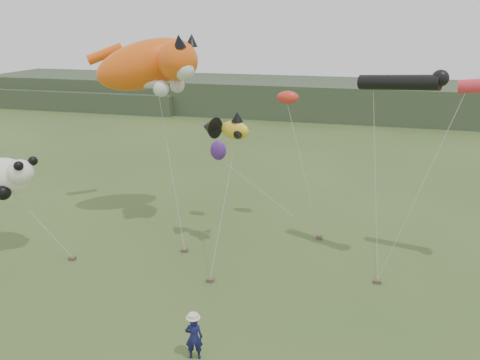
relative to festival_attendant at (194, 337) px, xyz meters
name	(u,v)px	position (x,y,z in m)	size (l,w,h in m)	color
ground	(210,332)	(0.07, 1.42, -0.81)	(120.00, 120.00, 0.00)	#385123
headland	(297,98)	(-3.04, 46.11, 1.11)	(90.00, 13.00, 4.00)	#2D3D28
festival_attendant	(194,337)	(0.00, 0.00, 0.00)	(0.59, 0.39, 1.63)	#131548
sandbag_anchors	(232,260)	(-0.58, 6.80, -0.74)	(14.50, 5.79, 0.16)	brown
cat_kite	(153,64)	(-6.02, 10.97, 7.93)	(7.26, 4.89, 3.77)	#ED5910
fish_kite	(225,128)	(-1.33, 8.49, 5.29)	(2.84, 1.87, 1.37)	gold
tube_kites	(451,83)	(8.36, 9.05, 7.64)	(7.60, 2.11, 1.13)	black
panda_kite	(7,176)	(-11.37, 5.40, 3.04)	(3.20, 2.07, 1.99)	white
misc_kites	(250,126)	(-0.92, 11.73, 4.73)	(4.68, 1.39, 3.82)	red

